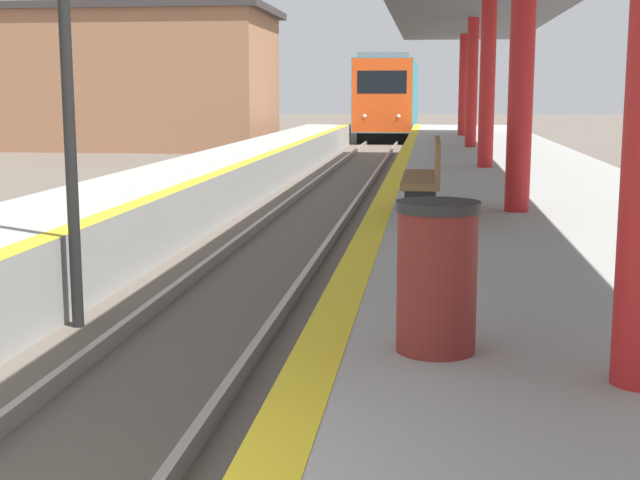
% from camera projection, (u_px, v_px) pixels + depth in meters
% --- Properties ---
extents(train, '(2.85, 17.50, 4.26)m').
position_uv_depth(train, '(390.00, 97.00, 49.53)').
color(train, black).
rests_on(train, ground).
extents(trash_bin, '(0.48, 0.48, 0.87)m').
position_uv_depth(trash_bin, '(437.00, 276.00, 5.07)').
color(trash_bin, maroon).
rests_on(trash_bin, platform_right).
extents(bench, '(0.44, 1.98, 0.92)m').
position_uv_depth(bench, '(427.00, 175.00, 10.74)').
color(bench, brown).
rests_on(bench, platform_right).
extents(station_building, '(14.55, 7.34, 6.01)m').
position_uv_depth(station_building, '(110.00, 79.00, 38.94)').
color(station_building, '#9E6B4C').
rests_on(station_building, ground).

